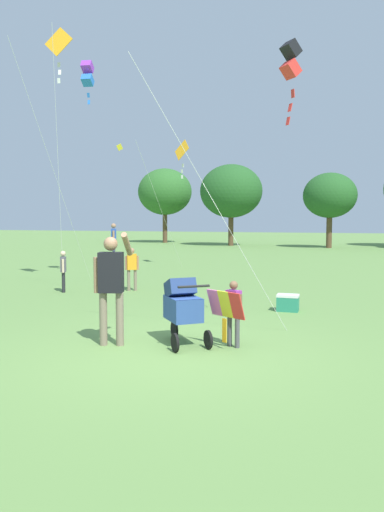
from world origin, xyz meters
The scene contains 13 objects.
ground_plane centered at (0.00, 0.00, 0.00)m, with size 120.00×120.00×0.00m, color #668E47.
child_with_butterfly_kite centered at (0.80, 0.54, 0.60)m, with size 0.64×0.49×1.00m.
person_adult_flyer centered at (-0.98, 0.12, 1.00)m, with size 0.55×0.58×1.73m.
stroller centered at (0.03, 0.50, 0.61)m, with size 0.91×1.03×1.03m.
kite_adult_black centered at (1.44, 1.92, 4.52)m, with size 2.38×1.87×4.88m.
kite_orange_delta centered at (-5.29, 7.18, 6.31)m, with size 0.37×4.16×6.73m.
kite_green_novelty centered at (-3.82, 11.72, 4.40)m, with size 0.79×4.22×5.02m.
kite_blue_high centered at (-5.29, 5.61, 6.54)m, with size 1.40×1.90×7.26m.
distant_kites_cluster centered at (0.71, 25.74, 11.20)m, with size 33.36×11.41×8.33m.
person_red_shirt centered at (-7.54, 13.33, 1.00)m, with size 0.36×0.50×1.70m.
person_sitting_far centered at (-4.66, 4.64, 0.64)m, with size 0.24×0.31×1.08m.
person_couple_left centered at (-3.06, 5.42, 0.68)m, with size 0.33×0.25×1.15m.
cooler_box centered at (1.26, 3.73, 0.18)m, with size 0.45×0.33×0.35m.
Camera 1 is at (2.43, -6.61, 1.94)m, focal length 34.73 mm.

